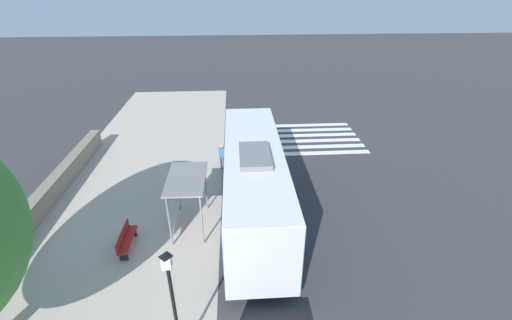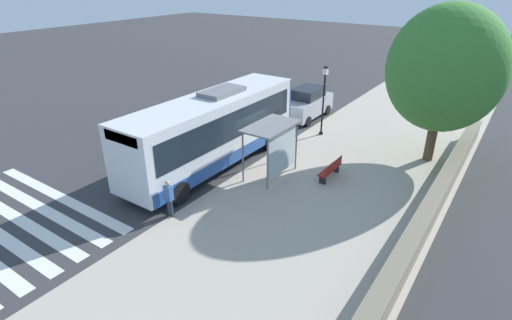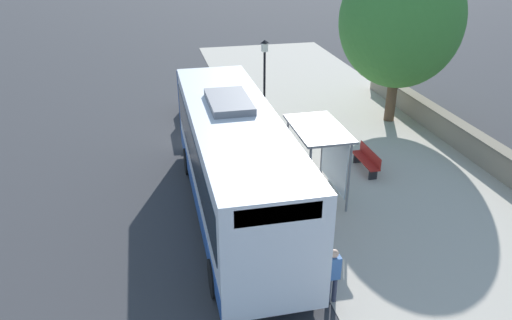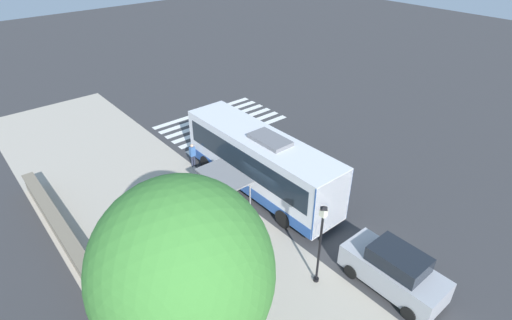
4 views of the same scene
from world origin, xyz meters
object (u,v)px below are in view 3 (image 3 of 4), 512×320
(bench, at_px, (367,160))
(bus, at_px, (234,161))
(bus_shelter, at_px, (322,140))
(pedestrian, at_px, (333,272))
(shade_tree, at_px, (401,20))
(parked_car_behind_bus, at_px, (209,98))
(street_lamp_near, at_px, (264,78))

(bench, bearing_deg, bus, 19.64)
(bus_shelter, bearing_deg, bus, 11.15)
(pedestrian, distance_m, bench, 7.61)
(shade_tree, height_order, parked_car_behind_bus, shade_tree)
(bus_shelter, xyz_separation_m, street_lamp_near, (0.49, -6.15, 0.35))
(bus, height_order, bus_shelter, bus)
(bench, distance_m, shade_tree, 7.12)
(bus_shelter, bearing_deg, street_lamp_near, -85.40)
(bench, bearing_deg, street_lamp_near, -59.39)
(bus_shelter, xyz_separation_m, pedestrian, (1.49, 5.22, -1.16))
(bench, xyz_separation_m, shade_tree, (-3.26, -4.74, 4.20))
(bus, bearing_deg, shade_tree, -142.44)
(pedestrian, bearing_deg, bus_shelter, -105.87)
(bus_shelter, relative_size, pedestrian, 1.78)
(bus, height_order, street_lamp_near, street_lamp_near)
(pedestrian, distance_m, shade_tree, 13.86)
(bus_shelter, height_order, street_lamp_near, street_lamp_near)
(bus_shelter, xyz_separation_m, shade_tree, (-5.61, -6.07, 2.59))
(street_lamp_near, bearing_deg, shade_tree, 179.26)
(bus, distance_m, pedestrian, 4.98)
(bus, relative_size, shade_tree, 1.37)
(bus, bearing_deg, parked_car_behind_bus, -92.34)
(pedestrian, xyz_separation_m, bench, (-3.84, -6.55, -0.44))
(pedestrian, distance_m, parked_car_behind_bus, 13.67)
(bus, height_order, pedestrian, bus)
(bus_shelter, bearing_deg, parked_car_behind_bus, -72.18)
(bus, relative_size, pedestrian, 6.61)
(pedestrian, bearing_deg, street_lamp_near, -94.98)
(street_lamp_near, height_order, shade_tree, shade_tree)
(pedestrian, bearing_deg, bench, -120.37)
(shade_tree, bearing_deg, bench, 55.49)
(bench, bearing_deg, parked_car_behind_bus, -54.42)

